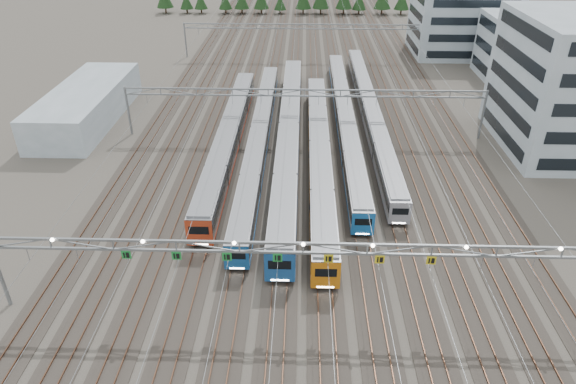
{
  "coord_description": "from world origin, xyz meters",
  "views": [
    {
      "loc": [
        -0.25,
        -36.17,
        34.27
      ],
      "look_at": [
        -1.81,
        16.1,
        3.5
      ],
      "focal_mm": 32.0,
      "sensor_mm": 36.0,
      "label": 1
    }
  ],
  "objects_px": {
    "train_e": "(345,117)",
    "west_shed": "(87,104)",
    "train_a": "(229,136)",
    "gantry_near": "(303,251)",
    "train_d": "(319,151)",
    "depot_bldg_south": "(574,84)",
    "train_f": "(370,110)",
    "gantry_far": "(305,30)",
    "gantry_mid": "(304,98)",
    "depot_bldg_north": "(461,22)",
    "train_b": "(259,136)",
    "train_c": "(289,133)",
    "depot_bldg_mid": "(520,48)"
  },
  "relations": [
    {
      "from": "gantry_near",
      "to": "gantry_mid",
      "type": "distance_m",
      "value": 40.12
    },
    {
      "from": "gantry_mid",
      "to": "train_d",
      "type": "bearing_deg",
      "value": -77.24
    },
    {
      "from": "train_f",
      "to": "depot_bldg_south",
      "type": "bearing_deg",
      "value": -17.42
    },
    {
      "from": "train_a",
      "to": "gantry_mid",
      "type": "distance_m",
      "value": 13.14
    },
    {
      "from": "train_a",
      "to": "train_d",
      "type": "relative_size",
      "value": 0.93
    },
    {
      "from": "depot_bldg_mid",
      "to": "west_shed",
      "type": "bearing_deg",
      "value": -163.09
    },
    {
      "from": "train_a",
      "to": "west_shed",
      "type": "bearing_deg",
      "value": 156.5
    },
    {
      "from": "train_d",
      "to": "gantry_far",
      "type": "xyz_separation_m",
      "value": [
        -2.25,
        54.94,
        4.25
      ]
    },
    {
      "from": "train_a",
      "to": "depot_bldg_south",
      "type": "bearing_deg",
      "value": 3.64
    },
    {
      "from": "train_e",
      "to": "gantry_near",
      "type": "distance_m",
      "value": 44.3
    },
    {
      "from": "gantry_mid",
      "to": "west_shed",
      "type": "xyz_separation_m",
      "value": [
        -37.16,
        5.93,
        -3.59
      ]
    },
    {
      "from": "west_shed",
      "to": "gantry_far",
      "type": "bearing_deg",
      "value": 46.44
    },
    {
      "from": "train_f",
      "to": "train_b",
      "type": "bearing_deg",
      "value": -147.8
    },
    {
      "from": "train_a",
      "to": "train_e",
      "type": "bearing_deg",
      "value": 25.78
    },
    {
      "from": "train_e",
      "to": "gantry_mid",
      "type": "xyz_separation_m",
      "value": [
        -6.75,
        -3.35,
        4.43
      ]
    },
    {
      "from": "train_d",
      "to": "west_shed",
      "type": "relative_size",
      "value": 1.84
    },
    {
      "from": "depot_bldg_south",
      "to": "train_f",
      "type": "bearing_deg",
      "value": 162.58
    },
    {
      "from": "train_a",
      "to": "gantry_near",
      "type": "xyz_separation_m",
      "value": [
        11.2,
        -34.78,
        4.89
      ]
    },
    {
      "from": "depot_bldg_south",
      "to": "train_a",
      "type": "bearing_deg",
      "value": -176.36
    },
    {
      "from": "train_d",
      "to": "train_f",
      "type": "bearing_deg",
      "value": 61.71
    },
    {
      "from": "train_b",
      "to": "west_shed",
      "type": "relative_size",
      "value": 2.02
    },
    {
      "from": "train_b",
      "to": "depot_bldg_north",
      "type": "relative_size",
      "value": 2.76
    },
    {
      "from": "train_c",
      "to": "train_e",
      "type": "xyz_separation_m",
      "value": [
        9.0,
        7.44,
        -0.31
      ]
    },
    {
      "from": "train_e",
      "to": "west_shed",
      "type": "distance_m",
      "value": 43.99
    },
    {
      "from": "train_b",
      "to": "depot_bldg_north",
      "type": "xyz_separation_m",
      "value": [
        43.97,
        54.98,
        5.42
      ]
    },
    {
      "from": "train_b",
      "to": "depot_bldg_south",
      "type": "relative_size",
      "value": 2.76
    },
    {
      "from": "train_a",
      "to": "gantry_far",
      "type": "height_order",
      "value": "gantry_far"
    },
    {
      "from": "gantry_mid",
      "to": "depot_bldg_north",
      "type": "xyz_separation_m",
      "value": [
        37.22,
        50.43,
        1.0
      ]
    },
    {
      "from": "train_c",
      "to": "train_f",
      "type": "bearing_deg",
      "value": 38.85
    },
    {
      "from": "train_f",
      "to": "depot_bldg_north",
      "type": "height_order",
      "value": "depot_bldg_north"
    },
    {
      "from": "train_b",
      "to": "gantry_mid",
      "type": "relative_size",
      "value": 1.08
    },
    {
      "from": "train_d",
      "to": "train_e",
      "type": "xyz_separation_m",
      "value": [
        4.5,
        13.29,
        -0.18
      ]
    },
    {
      "from": "depot_bldg_north",
      "to": "train_e",
      "type": "bearing_deg",
      "value": -122.92
    },
    {
      "from": "depot_bldg_south",
      "to": "depot_bldg_mid",
      "type": "xyz_separation_m",
      "value": [
        4.68,
        32.78,
        -3.33
      ]
    },
    {
      "from": "train_f",
      "to": "gantry_mid",
      "type": "xyz_separation_m",
      "value": [
        -11.25,
        -6.79,
        4.45
      ]
    },
    {
      "from": "train_a",
      "to": "depot_bldg_mid",
      "type": "distance_m",
      "value": 66.3
    },
    {
      "from": "gantry_mid",
      "to": "depot_bldg_south",
      "type": "height_order",
      "value": "depot_bldg_south"
    },
    {
      "from": "train_a",
      "to": "depot_bldg_mid",
      "type": "relative_size",
      "value": 3.2
    },
    {
      "from": "train_c",
      "to": "train_d",
      "type": "xyz_separation_m",
      "value": [
        4.5,
        -5.85,
        -0.13
      ]
    },
    {
      "from": "train_a",
      "to": "depot_bldg_mid",
      "type": "bearing_deg",
      "value": 32.98
    },
    {
      "from": "train_e",
      "to": "depot_bldg_south",
      "type": "height_order",
      "value": "depot_bldg_south"
    },
    {
      "from": "train_d",
      "to": "gantry_near",
      "type": "relative_size",
      "value": 0.98
    },
    {
      "from": "train_b",
      "to": "train_c",
      "type": "distance_m",
      "value": 4.53
    },
    {
      "from": "train_c",
      "to": "gantry_mid",
      "type": "xyz_separation_m",
      "value": [
        2.25,
        4.09,
        4.12
      ]
    },
    {
      "from": "gantry_far",
      "to": "depot_bldg_south",
      "type": "xyz_separation_m",
      "value": [
        39.58,
        -47.1,
        3.36
      ]
    },
    {
      "from": "train_a",
      "to": "train_f",
      "type": "distance_m",
      "value": 25.56
    },
    {
      "from": "depot_bldg_mid",
      "to": "west_shed",
      "type": "relative_size",
      "value": 0.53
    },
    {
      "from": "train_b",
      "to": "train_f",
      "type": "bearing_deg",
      "value": 32.2
    },
    {
      "from": "train_d",
      "to": "depot_bldg_south",
      "type": "bearing_deg",
      "value": 11.86
    },
    {
      "from": "depot_bldg_mid",
      "to": "train_c",
      "type": "bearing_deg",
      "value": -143.22
    }
  ]
}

